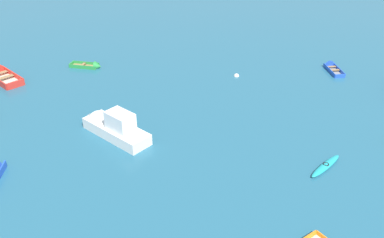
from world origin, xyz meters
The scene contains 5 objects.
rowboat_blue_back_row_center centered at (10.09, 32.45, 0.15)m, with size 1.87×3.17×0.88m.
kayak_turquoise_far_back centered at (9.12, 16.69, 0.14)m, with size 2.03×2.91×0.30m.
rowboat_green_back_row_right centered at (-11.10, 27.65, 0.15)m, with size 2.95×1.04×0.88m.
motor_launch_white_outer_right centered at (-4.80, 17.35, 0.63)m, with size 5.84×4.08×2.24m.
mooring_buoy_between_boats_right centered at (2.00, 28.79, 0.00)m, with size 0.46×0.46×0.46m, color silver.
Camera 1 is at (6.07, -5.46, 15.41)m, focal length 40.04 mm.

